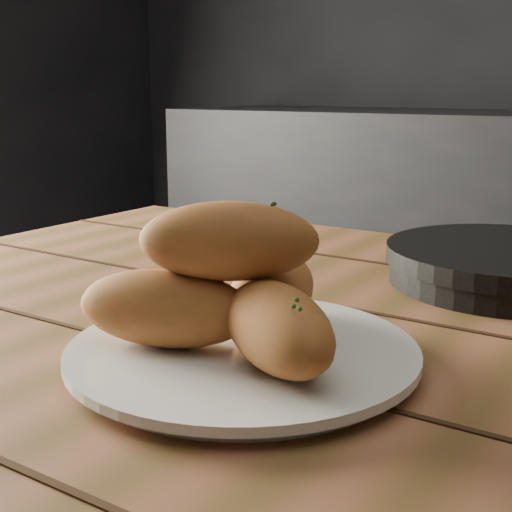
{
  "coord_description": "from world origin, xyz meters",
  "views": [
    {
      "loc": [
        0.26,
        -0.54,
        0.98
      ],
      "look_at": [
        -0.06,
        -0.07,
        0.84
      ],
      "focal_mm": 50.0,
      "sensor_mm": 36.0,
      "label": 1
    }
  ],
  "objects": [
    {
      "name": "bread_rolls",
      "position": [
        -0.06,
        -0.09,
        0.81
      ],
      "size": [
        0.26,
        0.22,
        0.12
      ],
      "color": "#B25D31",
      "rests_on": "plate"
    },
    {
      "name": "skillet",
      "position": [
        0.07,
        0.29,
        0.77
      ],
      "size": [
        0.42,
        0.29,
        0.05
      ],
      "color": "black",
      "rests_on": "table"
    },
    {
      "name": "plate",
      "position": [
        -0.06,
        -0.09,
        0.76
      ],
      "size": [
        0.29,
        0.29,
        0.02
      ],
      "color": "silver",
      "rests_on": "table"
    },
    {
      "name": "table",
      "position": [
        0.1,
        0.0,
        0.66
      ],
      "size": [
        1.52,
        0.98,
        0.75
      ],
      "color": "brown",
      "rests_on": "ground"
    }
  ]
}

